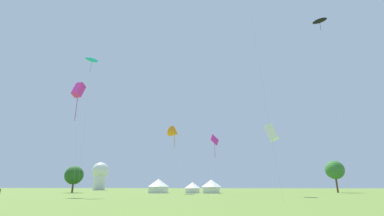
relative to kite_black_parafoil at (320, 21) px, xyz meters
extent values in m
ellipsoid|color=black|center=(0.00, 0.01, 0.09)|extent=(2.97, 2.43, 1.07)
cylinder|color=black|center=(0.00, 0.01, -1.37)|extent=(0.06, 0.06, 1.86)
cylinder|color=#B2B2B7|center=(-0.24, -1.15, -16.93)|extent=(0.49, 2.33, 34.04)
cube|color=#E02DA3|center=(-22.09, 2.81, -23.54)|extent=(1.61, 2.09, 2.41)
cylinder|color=#9D2072|center=(-22.09, 2.81, -25.60)|extent=(0.08, 0.08, 2.82)
cylinder|color=#B2B2B7|center=(-22.09, 1.90, -28.74)|extent=(0.02, 1.85, 10.42)
cube|color=white|center=(-11.94, -2.28, -23.28)|extent=(2.64, 2.08, 3.16)
cylinder|color=#B2B2B7|center=(-12.21, -3.40, -28.61)|extent=(0.55, 2.26, 10.68)
cone|color=orange|center=(-31.70, 10.87, -20.30)|extent=(4.03, 3.83, 3.34)
cylinder|color=#A75C11|center=(-31.70, 10.87, -22.35)|extent=(0.08, 0.08, 2.71)
cylinder|color=#B2B2B7|center=(-30.99, 10.16, -27.13)|extent=(1.45, 1.45, 13.65)
cylinder|color=#B2B2B7|center=(-15.88, -19.57, -18.09)|extent=(2.38, 2.24, 31.73)
cube|color=#E02DA3|center=(-47.31, -5.26, -14.89)|extent=(1.76, 2.57, 3.05)
cylinder|color=#9D2072|center=(-47.31, -5.26, -18.26)|extent=(0.09, 0.09, 5.22)
cylinder|color=#B2B2B7|center=(-46.14, -6.00, -24.42)|extent=(2.35, 1.49, 19.06)
ellipsoid|color=#1EB7CC|center=(-46.67, -2.98, -7.49)|extent=(2.55, 2.63, 0.91)
cylinder|color=teal|center=(-46.67, -2.98, -9.08)|extent=(0.06, 0.06, 2.17)
cylinder|color=#B2B2B7|center=(-46.34, -3.33, -20.72)|extent=(0.68, 0.73, 26.46)
cube|color=white|center=(-35.97, 14.41, -33.22)|extent=(3.92, 3.92, 1.47)
cone|color=white|center=(-35.97, 14.41, -31.63)|extent=(4.89, 4.89, 1.71)
cube|color=white|center=(-27.82, 14.41, -33.39)|extent=(2.99, 2.99, 1.12)
cone|color=white|center=(-27.82, 14.41, -32.18)|extent=(3.73, 3.73, 1.31)
cube|color=white|center=(-23.44, 14.41, -33.25)|extent=(3.71, 3.71, 1.39)
cone|color=white|center=(-23.44, 14.41, -31.75)|extent=(4.64, 4.64, 1.62)
cylinder|color=white|center=(-70.05, 55.20, -30.95)|extent=(4.80, 4.80, 6.00)
sphere|color=white|center=(-70.05, 55.20, -26.35)|extent=(6.40, 6.40, 6.40)
cylinder|color=brown|center=(7.39, 22.62, -32.00)|extent=(0.44, 0.44, 3.91)
sphere|color=#33702D|center=(7.39, 22.62, -28.45)|extent=(4.57, 4.57, 4.57)
cylinder|color=brown|center=(-57.69, 14.74, -32.64)|extent=(0.44, 0.44, 2.61)
sphere|color=#23561E|center=(-57.69, 14.74, -29.76)|extent=(4.51, 4.51, 4.51)
camera|label=1|loc=(-20.55, -49.47, -32.32)|focal=24.74mm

